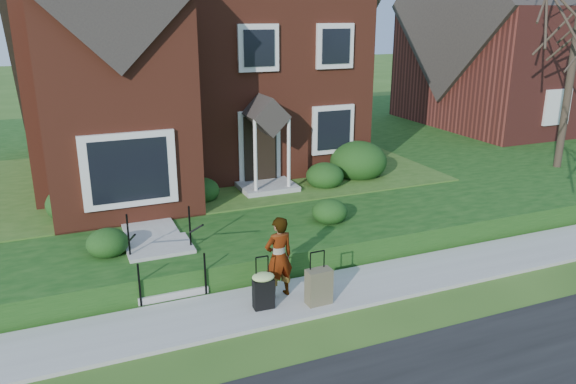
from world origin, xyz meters
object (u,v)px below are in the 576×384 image
woman (279,257)px  suitcase_black (263,289)px  suitcase_olive (319,286)px  front_steps (164,262)px

woman → suitcase_black: bearing=28.9°
woman → suitcase_black: size_ratio=1.59×
woman → suitcase_olive: 0.97m
woman → suitcase_black: 0.72m
front_steps → suitcase_black: (1.53, -1.98, 0.02)m
front_steps → suitcase_olive: 3.42m
front_steps → woman: size_ratio=1.19×
suitcase_black → suitcase_olive: suitcase_olive is taller
woman → front_steps: bearing=-47.6°
front_steps → woman: 2.62m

